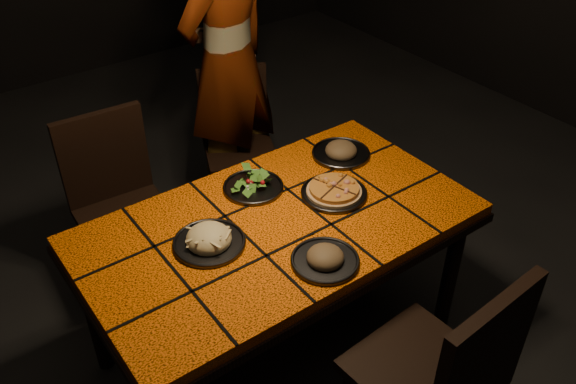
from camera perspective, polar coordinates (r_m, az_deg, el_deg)
room_shell at (r=2.11m, az=-1.18°, el=13.45°), size 6.04×7.04×3.08m
dining_table at (r=2.54m, az=-0.95°, el=-4.06°), size 1.62×0.92×0.75m
chair_near at (r=2.25m, az=14.58°, el=-15.99°), size 0.48×0.48×1.01m
chair_far_left at (r=3.09m, az=-15.70°, el=-0.31°), size 0.45×0.45×0.95m
chair_far_right at (r=3.58m, az=-4.79°, el=5.53°), size 0.52×0.52×0.87m
diner at (r=3.44m, az=-5.61°, el=12.00°), size 0.77×0.61×1.83m
plate_pizza at (r=2.63m, az=4.32°, el=0.05°), size 0.30×0.30×0.04m
plate_pasta at (r=2.38m, az=-7.41°, el=-4.44°), size 0.29×0.29×0.09m
plate_salad at (r=2.66m, az=-3.28°, el=0.75°), size 0.27×0.27×0.07m
plate_mushroom_a at (r=2.29m, az=3.50°, el=-6.16°), size 0.26×0.26×0.09m
plate_mushroom_b at (r=2.89m, az=4.98°, el=3.86°), size 0.28×0.28×0.09m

